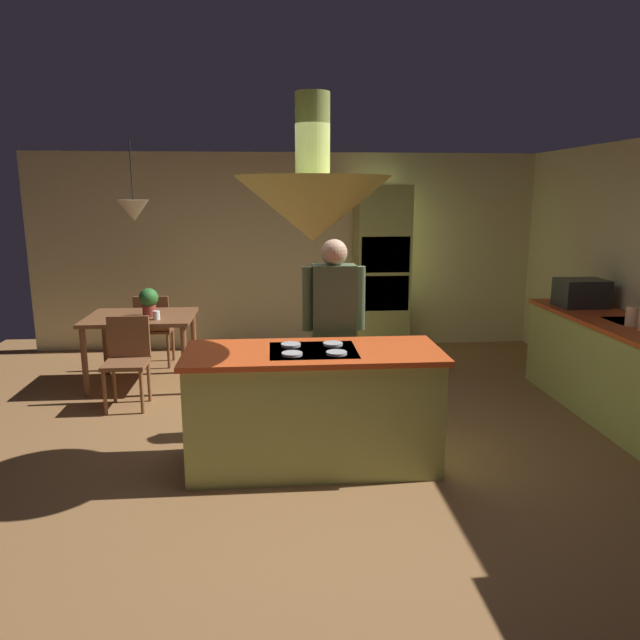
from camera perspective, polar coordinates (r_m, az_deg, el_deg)
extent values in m
plane|color=olive|center=(4.85, -0.81, -12.65)|extent=(8.16, 8.16, 0.00)
cube|color=beige|center=(7.89, -2.54, 6.59)|extent=(6.80, 0.10, 2.55)
cube|color=#A8B259|center=(4.50, -0.65, -8.73)|extent=(1.84, 0.71, 0.86)
cube|color=#D14C1E|center=(4.36, -0.67, -3.17)|extent=(1.90, 0.77, 0.04)
cube|color=black|center=(4.36, -0.67, -2.98)|extent=(0.64, 0.52, 0.01)
cylinder|color=#B2B2B7|center=(4.22, -2.72, -3.29)|extent=(0.15, 0.15, 0.02)
cylinder|color=#B2B2B7|center=(4.24, 1.61, -3.20)|extent=(0.15, 0.15, 0.02)
cylinder|color=#B2B2B7|center=(4.47, -2.83, -2.41)|extent=(0.15, 0.15, 0.02)
cylinder|color=#B2B2B7|center=(4.49, 1.25, -2.33)|extent=(0.15, 0.15, 0.02)
cube|color=#A8B259|center=(6.11, 26.45, -4.39)|extent=(0.62, 2.30, 0.86)
cube|color=#D14C1E|center=(6.01, 26.86, -0.25)|extent=(0.66, 2.34, 0.04)
cube|color=#B2B2B7|center=(6.10, 28.04, -0.77)|extent=(0.48, 0.36, 0.16)
cube|color=#A8B259|center=(7.64, 5.89, 4.79)|extent=(0.66, 0.62, 2.14)
cube|color=black|center=(7.33, 6.34, 6.30)|extent=(0.60, 0.04, 0.44)
cube|color=black|center=(7.39, 6.25, 2.59)|extent=(0.60, 0.04, 0.44)
cube|color=brown|center=(6.58, -16.93, 0.25)|extent=(1.11, 0.88, 0.04)
cylinder|color=brown|center=(6.44, -21.76, -3.84)|extent=(0.06, 0.06, 0.72)
cylinder|color=brown|center=(6.21, -12.95, -3.82)|extent=(0.06, 0.06, 0.72)
cylinder|color=brown|center=(7.15, -20.01, -2.18)|extent=(0.06, 0.06, 0.72)
cylinder|color=brown|center=(6.95, -12.07, -2.10)|extent=(0.06, 0.06, 0.72)
cylinder|color=tan|center=(5.13, 0.30, -6.30)|extent=(0.14, 0.14, 0.82)
cylinder|color=tan|center=(5.15, 2.31, -6.25)|extent=(0.14, 0.14, 0.82)
cube|color=#4C6042|center=(4.96, 1.34, 1.72)|extent=(0.36, 0.22, 0.63)
cylinder|color=#4C6042|center=(4.94, -1.19, 2.05)|extent=(0.09, 0.09, 0.54)
cylinder|color=#4C6042|center=(4.98, 3.86, 2.11)|extent=(0.09, 0.09, 0.54)
sphere|color=tan|center=(4.90, 1.37, 6.52)|extent=(0.22, 0.22, 0.22)
cone|color=#A8B259|center=(4.21, -0.70, 10.68)|extent=(1.10, 1.10, 0.45)
cylinder|color=#A8B259|center=(4.23, -0.72, 17.47)|extent=(0.24, 0.24, 0.55)
cone|color=beige|center=(6.46, -17.54, 10.02)|extent=(0.32, 0.32, 0.22)
cylinder|color=black|center=(6.46, -17.78, 13.66)|extent=(0.01, 0.01, 0.60)
cube|color=brown|center=(5.95, -18.22, -4.05)|extent=(0.40, 0.40, 0.04)
cube|color=brown|center=(6.06, -17.97, -1.58)|extent=(0.40, 0.04, 0.42)
cylinder|color=brown|center=(5.90, -20.07, -6.60)|extent=(0.04, 0.04, 0.43)
cylinder|color=brown|center=(5.82, -16.82, -6.64)|extent=(0.04, 0.04, 0.43)
cylinder|color=brown|center=(6.21, -19.26, -5.61)|extent=(0.04, 0.04, 0.43)
cylinder|color=brown|center=(6.13, -16.17, -5.63)|extent=(0.04, 0.04, 0.43)
cube|color=brown|center=(7.35, -15.59, -0.85)|extent=(0.40, 0.40, 0.04)
cube|color=brown|center=(7.14, -15.96, 0.55)|extent=(0.40, 0.04, 0.42)
cylinder|color=brown|center=(7.54, -13.99, -2.21)|extent=(0.04, 0.04, 0.43)
cylinder|color=brown|center=(7.60, -16.52, -2.24)|extent=(0.04, 0.04, 0.43)
cylinder|color=brown|center=(7.21, -14.41, -2.88)|extent=(0.04, 0.04, 0.43)
cylinder|color=brown|center=(7.28, -17.05, -2.90)|extent=(0.04, 0.04, 0.43)
cylinder|color=#99382D|center=(6.51, -16.14, 0.89)|extent=(0.14, 0.14, 0.12)
sphere|color=#2D722D|center=(6.48, -16.21, 2.10)|extent=(0.20, 0.20, 0.20)
cylinder|color=white|center=(6.31, -15.51, 0.45)|extent=(0.07, 0.07, 0.09)
cylinder|color=#E0B78C|center=(5.81, 28.05, 0.34)|extent=(0.14, 0.14, 0.18)
cube|color=#232326|center=(6.57, 23.90, 2.40)|extent=(0.46, 0.36, 0.28)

